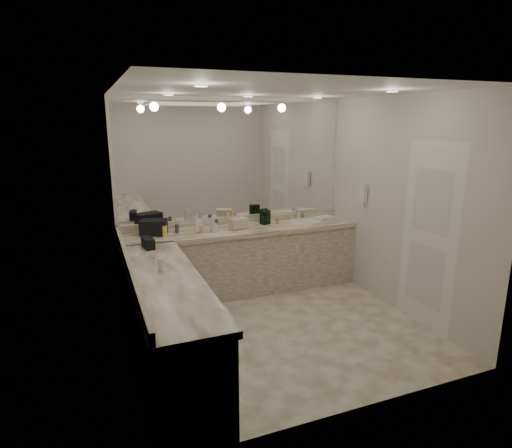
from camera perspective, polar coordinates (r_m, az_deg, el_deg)
name	(u,v)px	position (r m, az deg, el deg)	size (l,w,h in m)	color
floor	(278,328)	(5.02, 2.99, -13.72)	(3.20, 3.20, 0.00)	beige
ceiling	(282,90)	(4.46, 3.43, 17.41)	(3.20, 3.20, 0.00)	white
wall_back	(234,195)	(5.93, -2.90, 3.92)	(3.20, 0.02, 2.60)	beige
wall_left	(124,232)	(4.17, -17.19, -0.96)	(0.02, 3.00, 2.60)	beige
wall_right	(401,206)	(5.42, 18.75, 2.26)	(0.02, 3.00, 2.60)	beige
vanity_back_base	(242,262)	(5.88, -1.85, -5.03)	(3.20, 0.60, 0.84)	beige
vanity_back_top	(242,230)	(5.74, -1.85, -0.81)	(3.20, 0.64, 0.06)	beige
vanity_left_base	(167,326)	(4.23, -11.81, -13.18)	(0.60, 2.40, 0.84)	beige
vanity_left_top	(165,281)	(4.05, -11.98, -7.48)	(0.64, 2.42, 0.06)	beige
backsplash_back	(235,220)	(5.98, -2.80, 0.59)	(3.20, 0.04, 0.10)	beige
backsplash_left	(129,267)	(4.27, -16.59, -5.48)	(0.04, 3.00, 0.10)	beige
mirror_back	(234,160)	(5.86, -2.92, 8.49)	(3.12, 0.01, 1.55)	white
mirror_left	(121,181)	(4.08, -17.50, 5.52)	(0.01, 2.92, 1.55)	white
sink	(305,222)	(6.12, 6.52, 0.28)	(0.44, 0.44, 0.03)	white
faucet	(298,214)	(6.28, 5.64, 1.36)	(0.24, 0.16, 0.14)	silver
wall_phone	(363,193)	(5.93, 14.11, 4.00)	(0.06, 0.10, 0.24)	white
door	(428,237)	(5.11, 22.01, -1.59)	(0.02, 0.82, 2.10)	white
black_toiletry_bag	(154,228)	(5.51, -13.49, -0.48)	(0.33, 0.20, 0.19)	black
black_bag_spill	(148,243)	(4.97, -14.19, -2.46)	(0.10, 0.22, 0.12)	black
cream_cosmetic_case	(239,224)	(5.68, -2.34, 0.04)	(0.23, 0.14, 0.13)	beige
hand_towel	(324,218)	(6.29, 9.05, 0.81)	(0.26, 0.17, 0.04)	white
lotion_left	(160,265)	(4.19, -12.64, -5.39)	(0.05, 0.05, 0.13)	white
soap_bottle_a	(197,224)	(5.53, -7.87, 0.07)	(0.09, 0.09, 0.23)	silver
soap_bottle_b	(214,226)	(5.53, -5.61, -0.23)	(0.07, 0.08, 0.17)	silver
soap_bottle_c	(240,222)	(5.77, -2.19, 0.33)	(0.11, 0.11, 0.15)	beige
green_bottle_0	(265,216)	(5.98, 1.23, 1.12)	(0.07, 0.07, 0.20)	#104319
green_bottle_1	(268,217)	(5.92, 1.60, 0.93)	(0.07, 0.07, 0.19)	#104319
green_bottle_2	(262,217)	(5.93, 0.79, 0.96)	(0.07, 0.07, 0.20)	#104319
green_bottle_3	(264,218)	(5.88, 1.11, 0.83)	(0.07, 0.07, 0.19)	#104319
green_bottle_4	(262,216)	(5.95, 0.82, 1.04)	(0.07, 0.07, 0.20)	#104319
amenity_bottle_0	(202,229)	(5.52, -7.26, -0.66)	(0.05, 0.05, 0.10)	#E0B28C
amenity_bottle_1	(177,229)	(5.56, -10.50, -0.62)	(0.05, 0.05, 0.11)	#3F3F4C
amenity_bottle_2	(200,225)	(5.69, -7.48, -0.17)	(0.06, 0.06, 0.11)	silver
amenity_bottle_3	(165,231)	(5.41, -12.08, -0.95)	(0.06, 0.06, 0.14)	#F2D84C
amenity_bottle_4	(245,223)	(5.81, -1.51, 0.19)	(0.06, 0.06, 0.10)	#E0B28C
amenity_bottle_5	(241,221)	(5.83, -2.06, 0.39)	(0.05, 0.05, 0.13)	#F2D84C
amenity_bottle_6	(216,223)	(5.75, -5.35, 0.08)	(0.06, 0.06, 0.11)	#3F3F4C
amenity_bottle_7	(277,221)	(5.96, 2.87, 0.46)	(0.05, 0.05, 0.08)	#E57F66
amenity_bottle_8	(264,219)	(5.94, 1.03, 0.64)	(0.06, 0.06, 0.12)	#9966B2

